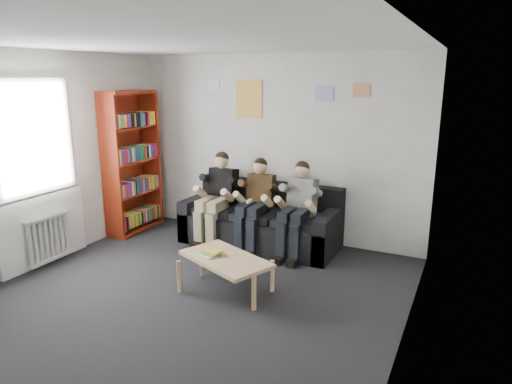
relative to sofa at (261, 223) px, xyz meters
The scene contains 14 objects.
room_shell 2.32m from the sofa, 89.86° to the right, with size 5.00×5.00×5.00m.
sofa is the anchor object (origin of this frame).
bookshelf 2.22m from the sofa, behind, with size 0.33×0.98×2.18m.
coffee_table 1.61m from the sofa, 78.98° to the right, with size 1.04×0.57×0.42m.
game_cases 1.61m from the sofa, 85.75° to the right, with size 0.23×0.20×0.05m.
person_left 0.74m from the sofa, 162.11° to the right, with size 0.39×0.84×1.32m.
person_middle 0.39m from the sofa, 90.00° to the right, with size 0.37×0.80×1.27m.
person_right 0.74m from the sofa, 17.70° to the right, with size 0.37×0.80×1.28m.
radiator 2.85m from the sofa, 138.84° to the right, with size 0.10×0.64×0.60m.
window 2.99m from the sofa, 139.79° to the right, with size 0.05×1.30×2.36m.
poster_large 1.83m from the sofa, 133.76° to the left, with size 0.42×0.01×0.55m, color #EBEB53.
poster_blue 2.03m from the sofa, 28.65° to the left, with size 0.25×0.01×0.20m, color blue.
poster_pink 2.30m from the sofa, 18.20° to the left, with size 0.22×0.01×0.18m, color #C53D71.
poster_sign 2.22m from the sofa, 157.48° to the left, with size 0.20×0.01×0.14m, color white.
Camera 1 is at (2.69, -3.62, 2.37)m, focal length 32.00 mm.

